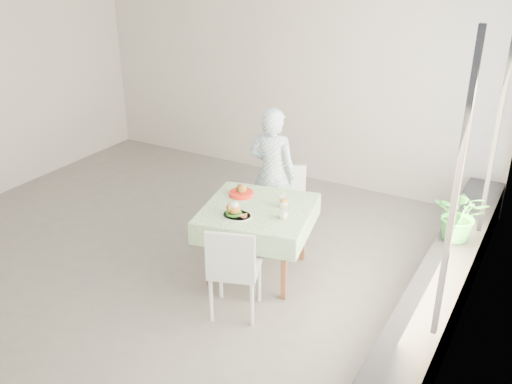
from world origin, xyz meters
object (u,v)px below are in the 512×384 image
Objects in this scene: chair_far at (288,219)px; diner at (272,174)px; cafe_table at (258,233)px; potted_plant at (461,214)px; chair_near at (235,286)px; main_dish at (235,212)px; juice_cup_orange at (284,202)px.

chair_far is 0.56× the size of diner.
cafe_table is 2.26× the size of potted_plant.
potted_plant is (1.79, 0.77, 0.31)m from cafe_table.
chair_near is 3.22× the size of main_dish.
diner is at bearing 179.36° from potted_plant.
chair_near is 2.25m from potted_plant.
juice_cup_orange is (0.49, -0.67, 0.04)m from diner.
juice_cup_orange is at bearing -67.67° from chair_far.
juice_cup_orange is at bearing 28.53° from cafe_table.
chair_near is at bearing -59.45° from main_dish.
cafe_table is 1.34× the size of chair_near.
potted_plant reaches higher than cafe_table.
cafe_table is 1.97m from potted_plant.
potted_plant reaches higher than chair_near.
chair_near reaches higher than cafe_table.
juice_cup_orange reaches higher than main_dish.
diner reaches higher than juice_cup_orange.
chair_near reaches higher than chair_far.
cafe_table is at bearing 102.88° from chair_near.
juice_cup_orange is at bearing 120.12° from diner.
main_dish is at bearing -129.19° from juice_cup_orange.
diner is at bearing 98.96° from main_dish.
juice_cup_orange is at bearing -157.39° from potted_plant.
cafe_table is 0.80× the size of diner.
potted_plant is at bearing 23.38° from cafe_table.
diner is at bearing 105.81° from chair_near.
chair_far is 0.88m from juice_cup_orange.
potted_plant reaches higher than chair_far.
juice_cup_orange is 0.45× the size of potted_plant.
chair_far is 0.93× the size of chair_near.
juice_cup_orange is (0.22, 0.12, 0.34)m from cafe_table.
main_dish reaches higher than cafe_table.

